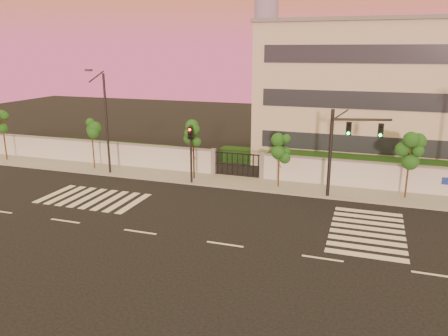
{
  "coord_description": "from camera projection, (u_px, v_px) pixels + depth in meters",
  "views": [
    {
      "loc": [
        6.64,
        -19.83,
        9.83
      ],
      "look_at": [
        -2.09,
        6.0,
        2.41
      ],
      "focal_mm": 35.0,
      "sensor_mm": 36.0,
      "label": 1
    }
  ],
  "objects": [
    {
      "name": "hedge_row",
      "position": [
        296.0,
        164.0,
        35.66
      ],
      "size": [
        41.0,
        4.25,
        1.8
      ],
      "color": "black",
      "rests_on": "ground"
    },
    {
      "name": "road_markings",
      "position": [
        220.0,
        216.0,
        26.68
      ],
      "size": [
        57.0,
        7.62,
        0.02
      ],
      "color": "silver",
      "rests_on": "ground"
    },
    {
      "name": "ground",
      "position": [
        225.0,
        244.0,
        22.76
      ],
      "size": [
        120.0,
        120.0,
        0.0
      ],
      "primitive_type": "plane",
      "color": "black",
      "rests_on": "ground"
    },
    {
      "name": "street_tree_e",
      "position": [
        410.0,
        151.0,
        28.73
      ],
      "size": [
        1.53,
        1.22,
        4.58
      ],
      "color": "#382314",
      "rests_on": "ground"
    },
    {
      "name": "streetlight_west",
      "position": [
        105.0,
        119.0,
        34.24
      ],
      "size": [
        0.5,
        2.03,
        8.45
      ],
      "color": "black",
      "rests_on": "ground"
    },
    {
      "name": "street_tree_b",
      "position": [
        92.0,
        132.0,
        36.04
      ],
      "size": [
        1.39,
        1.11,
        4.4
      ],
      "color": "#382314",
      "rests_on": "ground"
    },
    {
      "name": "street_tree_a",
      "position": [
        2.0,
        123.0,
        38.85
      ],
      "size": [
        1.45,
        1.16,
        4.81
      ],
      "color": "#382314",
      "rests_on": "ground"
    },
    {
      "name": "traffic_signal_main",
      "position": [
        343.0,
        144.0,
        28.69
      ],
      "size": [
        3.8,
        1.11,
        6.08
      ],
      "rotation": [
        0.0,
        0.0,
        0.26
      ],
      "color": "black",
      "rests_on": "ground"
    },
    {
      "name": "institutional_building",
      "position": [
        401.0,
        93.0,
        38.47
      ],
      "size": [
        24.4,
        12.4,
        12.25
      ],
      "color": "beige",
      "rests_on": "ground"
    },
    {
      "name": "traffic_signal_secondary",
      "position": [
        191.0,
        147.0,
        32.17
      ],
      "size": [
        0.35,
        0.34,
        4.52
      ],
      "rotation": [
        0.0,
        0.0,
        -0.19
      ],
      "color": "black",
      "rests_on": "ground"
    },
    {
      "name": "street_tree_d",
      "position": [
        280.0,
        149.0,
        31.18
      ],
      "size": [
        1.31,
        1.04,
        4.0
      ],
      "color": "#382314",
      "rests_on": "ground"
    },
    {
      "name": "sidewalk",
      "position": [
        270.0,
        186.0,
        32.34
      ],
      "size": [
        60.0,
        3.0,
        0.15
      ],
      "primitive_type": "cube",
      "color": "gray",
      "rests_on": "ground"
    },
    {
      "name": "perimeter_wall",
      "position": [
        276.0,
        168.0,
        33.42
      ],
      "size": [
        60.0,
        0.36,
        2.2
      ],
      "color": "silver",
      "rests_on": "ground"
    },
    {
      "name": "street_tree_c",
      "position": [
        194.0,
        138.0,
        33.14
      ],
      "size": [
        1.46,
        1.16,
        4.57
      ],
      "color": "#382314",
      "rests_on": "ground"
    }
  ]
}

